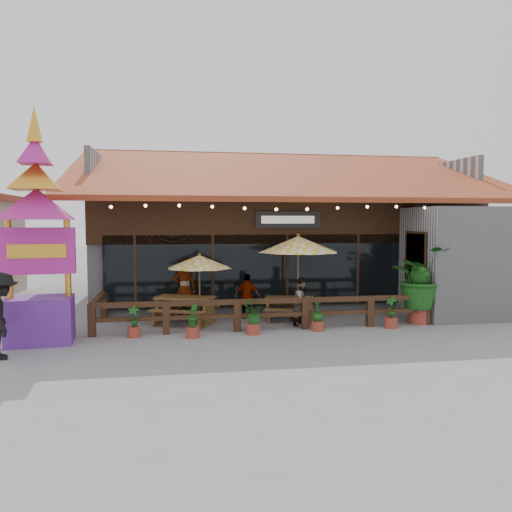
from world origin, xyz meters
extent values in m
plane|color=gray|center=(0.00, 0.00, 0.00)|extent=(100.00, 100.00, 0.00)
cube|color=#A4A5A9|center=(0.00, 7.00, 2.00)|extent=(14.00, 10.00, 4.00)
cube|color=#342210|center=(-1.50, 1.92, 3.20)|extent=(11.00, 0.16, 1.60)
cube|color=black|center=(-1.50, 1.90, 1.50)|extent=(10.00, 0.12, 2.40)
cube|color=#FFC472|center=(-1.50, 2.10, 1.50)|extent=(9.80, 0.05, 2.20)
cube|color=#A4A5A9|center=(5.25, 0.65, 1.80)|extent=(3.50, 2.70, 3.60)
cube|color=#AC1F1B|center=(3.44, 0.50, 2.00)|extent=(0.06, 1.20, 1.50)
cube|color=#342210|center=(3.43, 0.50, 2.00)|extent=(0.04, 1.34, 1.64)
cube|color=#9D3623|center=(0.00, 3.50, 4.90)|extent=(15.50, 7.05, 2.37)
cube|color=#9D3623|center=(0.00, 10.50, 4.90)|extent=(15.50, 7.05, 2.37)
cube|color=#9D3623|center=(0.00, 7.00, 6.02)|extent=(15.50, 0.30, 0.12)
cube|color=#A4A5A9|center=(-7.00, 7.00, 4.70)|extent=(0.20, 9.00, 1.80)
cube|color=#A4A5A9|center=(7.00, 7.00, 4.70)|extent=(0.20, 9.00, 1.80)
cube|color=black|center=(-0.50, 1.80, 3.20)|extent=(2.20, 0.10, 0.55)
cube|color=silver|center=(-0.50, 1.74, 3.20)|extent=(1.80, 0.02, 0.25)
cube|color=#342210|center=(-5.50, 1.86, 1.50)|extent=(0.08, 0.08, 2.40)
cube|color=#342210|center=(-3.00, 1.86, 1.50)|extent=(0.08, 0.08, 2.40)
cube|color=#342210|center=(-0.50, 1.86, 1.50)|extent=(0.08, 0.08, 2.40)
cube|color=#342210|center=(2.00, 1.86, 1.50)|extent=(0.08, 0.08, 2.40)
sphere|color=#E3BA7D|center=(-6.00, 0.08, 3.55)|extent=(0.09, 0.09, 0.09)
sphere|color=#E3BA7D|center=(-5.05, 0.08, 3.59)|extent=(0.09, 0.09, 0.09)
sphere|color=#E3BA7D|center=(-4.10, 0.08, 3.60)|extent=(0.09, 0.09, 0.09)
sphere|color=#E3BA7D|center=(-3.15, 0.08, 3.57)|extent=(0.09, 0.09, 0.09)
sphere|color=#E3BA7D|center=(-2.20, 0.08, 3.53)|extent=(0.09, 0.09, 0.09)
sphere|color=#E3BA7D|center=(-1.25, 0.08, 3.50)|extent=(0.09, 0.09, 0.09)
sphere|color=#E3BA7D|center=(-0.30, 0.08, 3.51)|extent=(0.09, 0.09, 0.09)
sphere|color=#E3BA7D|center=(0.65, 0.08, 3.55)|extent=(0.09, 0.09, 0.09)
sphere|color=#E3BA7D|center=(1.60, 0.08, 3.59)|extent=(0.09, 0.09, 0.09)
sphere|color=#E3BA7D|center=(2.55, 0.08, 3.60)|extent=(0.09, 0.09, 0.09)
sphere|color=#E3BA7D|center=(3.50, 0.08, 3.57)|extent=(0.09, 0.09, 0.09)
cube|color=#412817|center=(-6.50, -0.50, 0.45)|extent=(0.20, 0.20, 0.90)
cube|color=#412817|center=(-4.50, -0.50, 0.45)|extent=(0.20, 0.20, 0.90)
cube|color=#412817|center=(-2.50, -0.50, 0.45)|extent=(0.20, 0.20, 0.90)
cube|color=#412817|center=(-0.50, -0.50, 0.45)|extent=(0.20, 0.20, 0.90)
cube|color=#412817|center=(1.50, -0.50, 0.45)|extent=(0.20, 0.20, 0.90)
cube|color=#412817|center=(3.30, -0.50, 0.45)|extent=(0.20, 0.20, 0.90)
cube|color=#412817|center=(-1.60, -0.50, 0.85)|extent=(9.80, 0.16, 0.14)
cube|color=#412817|center=(-1.60, -0.50, 0.45)|extent=(9.80, 0.12, 0.12)
cube|color=#412817|center=(-6.50, 0.75, 0.85)|extent=(0.16, 2.50, 0.14)
cube|color=#412817|center=(-6.50, 1.90, 0.45)|extent=(0.20, 0.20, 0.90)
cylinder|color=brown|center=(-3.50, 0.80, 1.02)|extent=(0.05, 0.05, 2.05)
cone|color=yellow|center=(-3.50, 0.80, 1.91)|extent=(2.61, 2.61, 0.40)
sphere|color=brown|center=(-3.50, 0.80, 2.14)|extent=(0.09, 0.09, 0.09)
cylinder|color=black|center=(-3.50, 0.80, 0.03)|extent=(0.39, 0.39, 0.05)
cylinder|color=brown|center=(-0.41, 0.73, 1.30)|extent=(0.07, 0.07, 2.60)
cone|color=yellow|center=(-0.41, 0.73, 2.43)|extent=(2.78, 2.78, 0.51)
sphere|color=brown|center=(-0.41, 0.73, 2.71)|extent=(0.11, 0.11, 0.11)
cylinder|color=black|center=(-0.41, 0.73, 0.03)|extent=(0.50, 0.50, 0.07)
cube|color=brown|center=(-3.95, 0.81, 0.81)|extent=(1.93, 1.45, 0.07)
cube|color=brown|center=(-4.65, 1.12, 0.40)|extent=(0.39, 0.74, 0.81)
cube|color=brown|center=(-3.25, 0.50, 0.40)|extent=(0.39, 0.74, 0.81)
cube|color=brown|center=(-4.19, 0.26, 0.48)|extent=(1.73, 0.98, 0.05)
cube|color=brown|center=(-3.71, 1.36, 0.48)|extent=(1.73, 0.98, 0.05)
cube|color=brown|center=(-0.67, 0.82, 0.71)|extent=(1.67, 1.06, 0.06)
cube|color=brown|center=(-1.32, 0.97, 0.36)|extent=(0.23, 0.67, 0.71)
cube|color=brown|center=(-0.01, 0.66, 0.36)|extent=(0.23, 0.67, 0.71)
cube|color=brown|center=(-0.79, 0.30, 0.42)|extent=(1.56, 0.62, 0.05)
cube|color=brown|center=(-0.55, 1.33, 0.42)|extent=(1.56, 0.62, 0.05)
cube|color=#5F2792|center=(-7.69, -1.02, 0.60)|extent=(1.70, 1.34, 1.20)
cube|color=#B42189|center=(-7.69, -1.02, 2.39)|extent=(1.81, 0.42, 1.20)
cube|color=gold|center=(-7.69, -1.16, 2.39)|extent=(1.39, 0.16, 0.35)
cylinder|color=gold|center=(-8.39, -1.02, 2.19)|extent=(0.16, 0.16, 1.99)
cylinder|color=gold|center=(-6.99, -1.02, 2.19)|extent=(0.16, 0.16, 1.99)
pyramid|color=#B42189|center=(-7.69, -1.02, 3.99)|extent=(2.61, 2.61, 0.80)
pyramid|color=gold|center=(-7.69, -1.02, 4.64)|extent=(1.85, 1.85, 0.70)
pyramid|color=#B42189|center=(-7.69, -1.02, 5.28)|extent=(1.20, 1.20, 0.70)
pyramid|color=gold|center=(-7.69, -1.02, 6.03)|extent=(0.54, 0.54, 0.90)
cylinder|color=maroon|center=(3.17, -0.29, 0.23)|extent=(0.64, 0.64, 0.47)
imported|color=#1D5819|center=(3.17, -0.29, 1.43)|extent=(2.17, 2.05, 1.92)
sphere|color=#1D5819|center=(3.33, -0.40, 1.07)|extent=(0.64, 0.64, 0.64)
sphere|color=#1D5819|center=(3.04, -0.14, 1.28)|extent=(0.56, 0.56, 0.56)
imported|color=#342210|center=(-3.93, 1.55, 0.98)|extent=(0.75, 0.52, 1.97)
imported|color=#342210|center=(-0.44, -0.01, 0.73)|extent=(0.90, 0.88, 1.46)
imported|color=#342210|center=(-1.94, 1.27, 0.73)|extent=(0.93, 0.69, 1.46)
imported|color=black|center=(-8.18, -2.43, 0.99)|extent=(1.11, 1.45, 1.99)
cylinder|color=maroon|center=(-5.36, -0.76, 0.14)|extent=(0.35, 0.35, 0.28)
imported|color=#1D5819|center=(-5.36, -0.76, 0.57)|extent=(0.31, 0.21, 0.58)
cylinder|color=maroon|center=(-3.79, -1.07, 0.15)|extent=(0.37, 0.37, 0.30)
imported|color=#1D5819|center=(-3.79, -1.07, 0.60)|extent=(0.27, 0.33, 0.61)
cylinder|color=maroon|center=(-2.12, -0.95, 0.15)|extent=(0.38, 0.38, 0.31)
imported|color=#1D5819|center=(-2.12, -0.95, 0.62)|extent=(0.69, 0.65, 0.63)
cylinder|color=maroon|center=(-0.21, -0.81, 0.14)|extent=(0.35, 0.35, 0.28)
imported|color=#1D5819|center=(-0.21, -0.81, 0.57)|extent=(0.46, 0.46, 0.58)
cylinder|color=maroon|center=(2.03, -0.81, 0.15)|extent=(0.38, 0.38, 0.31)
imported|color=#1D5819|center=(2.03, -0.81, 0.62)|extent=(0.38, 0.40, 0.63)
camera|label=1|loc=(-4.29, -14.48, 3.15)|focal=35.00mm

